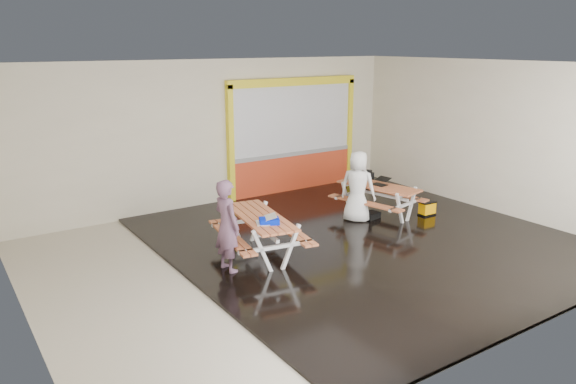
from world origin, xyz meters
TOP-DOWN VIEW (x-y plane):
  - room at (0.00, 0.00)m, footprint 10.02×8.02m
  - deck at (1.25, 0.00)m, footprint 7.50×7.98m
  - kiosk at (2.20, 3.93)m, footprint 3.88×0.16m
  - picnic_table_left at (-0.96, 0.39)m, footprint 1.71×2.24m
  - picnic_table_right at (2.52, 0.98)m, footprint 1.68×2.13m
  - person_left at (-1.78, 0.11)m, footprint 0.44×0.63m
  - person_right at (1.92, 1.00)m, footprint 0.86×0.94m
  - laptop_left at (-1.10, -0.04)m, footprint 0.45×0.43m
  - laptop_right at (2.59, 1.00)m, footprint 0.40×0.37m
  - blue_pouch at (-1.06, -0.09)m, footprint 0.41×0.36m
  - toolbox at (2.45, 1.67)m, footprint 0.39×0.32m
  - backpack at (2.85, 1.70)m, footprint 0.32×0.27m
  - dark_case at (2.25, 0.89)m, footprint 0.40×0.32m
  - fluke_bag at (3.47, 0.36)m, footprint 0.37×0.25m

SIDE VIEW (x-z plane):
  - deck at x=1.25m, z-range 0.00..0.05m
  - dark_case at x=2.25m, z-range 0.05..0.19m
  - fluke_bag at x=3.47m, z-range 0.04..0.36m
  - picnic_table_right at x=2.52m, z-range 0.20..0.96m
  - picnic_table_left at x=-0.96m, z-range 0.22..1.03m
  - backpack at x=2.85m, z-range 0.46..0.92m
  - person_right at x=1.92m, z-range -0.01..1.60m
  - laptop_right at x=2.59m, z-range 0.73..0.88m
  - toolbox at x=2.45m, z-range 0.74..0.94m
  - person_left at x=-1.78m, z-range 0.04..1.67m
  - laptop_left at x=-1.10m, z-range 0.79..0.94m
  - blue_pouch at x=-1.06m, z-range 0.81..0.91m
  - kiosk at x=2.20m, z-range -0.06..2.94m
  - room at x=0.00m, z-range -0.01..3.51m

